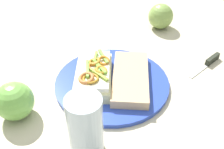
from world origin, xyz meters
TOP-DOWN VIEW (x-y plane):
  - ground_plane at (0.00, 0.00)m, footprint 2.00×2.00m
  - plate at (0.00, 0.00)m, footprint 0.26×0.26m
  - sandwich at (-0.02, -0.04)m, footprint 0.17×0.14m
  - bread_slice_side at (0.02, 0.04)m, footprint 0.20×0.16m
  - apple_0 at (-0.01, -0.22)m, footprint 0.11×0.11m
  - apple_2 at (-0.17, 0.26)m, footprint 0.11×0.11m
  - drinking_glass at (0.14, -0.12)m, footprint 0.06×0.06m
  - knife at (0.04, 0.26)m, footprint 0.04×0.12m

SIDE VIEW (x-z plane):
  - ground_plane at x=0.00m, z-range 0.00..0.00m
  - plate at x=0.00m, z-range 0.00..0.01m
  - knife at x=0.04m, z-range 0.00..0.02m
  - bread_slice_side at x=0.02m, z-range 0.01..0.03m
  - sandwich at x=-0.02m, z-range 0.01..0.06m
  - apple_2 at x=-0.17m, z-range 0.00..0.08m
  - apple_0 at x=-0.01m, z-range 0.00..0.08m
  - drinking_glass at x=0.14m, z-range 0.00..0.13m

